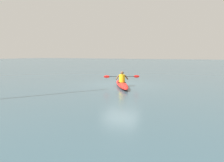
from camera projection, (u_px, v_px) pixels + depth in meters
The scene contains 3 objects.
ground_plane at pixel (121, 85), 15.06m from camera, with size 160.00×160.00×0.00m, color #334C56.
kayak at pixel (122, 84), 14.17m from camera, with size 2.56×4.03×0.31m.
kayaker at pixel (122, 78), 14.07m from camera, with size 2.11×1.17×0.71m.
Camera 1 is at (-5.58, 13.84, 2.13)m, focal length 34.56 mm.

